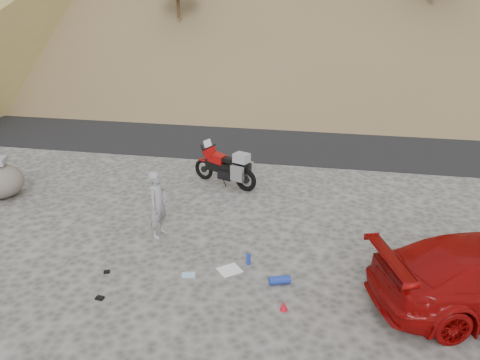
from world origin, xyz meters
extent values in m
plane|color=#464441|center=(0.00, 0.00, 0.00)|extent=(140.00, 140.00, 0.00)
cube|color=black|center=(0.00, 9.00, 0.00)|extent=(120.00, 7.00, 0.05)
cylinder|color=#332112|center=(-4.00, 14.00, 4.90)|extent=(0.17, 0.17, 1.40)
torus|color=black|center=(-0.13, 3.79, 0.33)|extent=(0.66, 0.37, 0.66)
cylinder|color=black|center=(-0.13, 3.79, 0.33)|extent=(0.21, 0.14, 0.20)
torus|color=black|center=(1.30, 3.17, 0.33)|extent=(0.70, 0.41, 0.70)
cylinder|color=black|center=(1.30, 3.17, 0.33)|extent=(0.24, 0.16, 0.22)
cylinder|color=black|center=(-0.05, 3.76, 0.70)|extent=(0.37, 0.20, 0.82)
cylinder|color=black|center=(0.08, 3.71, 1.09)|extent=(0.29, 0.59, 0.04)
cube|color=black|center=(0.57, 3.49, 0.55)|extent=(1.20, 0.70, 0.30)
cube|color=black|center=(0.66, 3.45, 0.35)|extent=(0.54, 0.46, 0.28)
cube|color=#880707|center=(0.35, 3.59, 0.80)|extent=(0.60, 0.49, 0.31)
cube|color=#880707|center=(0.10, 3.69, 0.93)|extent=(0.41, 0.43, 0.36)
cube|color=silver|center=(0.04, 3.72, 1.19)|extent=(0.23, 0.32, 0.26)
cube|color=black|center=(0.80, 3.39, 0.82)|extent=(0.60, 0.42, 0.12)
cube|color=black|center=(1.15, 3.24, 0.78)|extent=(0.39, 0.31, 0.10)
cube|color=silver|center=(1.08, 2.99, 0.58)|extent=(0.42, 0.27, 0.45)
cube|color=silver|center=(1.29, 3.47, 0.58)|extent=(0.42, 0.27, 0.45)
cube|color=gray|center=(1.17, 3.23, 0.99)|extent=(0.52, 0.48, 0.26)
cube|color=#880707|center=(-0.13, 3.79, 0.63)|extent=(0.32, 0.23, 0.04)
cylinder|color=black|center=(0.63, 3.27, 0.18)|extent=(0.11, 0.20, 0.37)
cylinder|color=silver|center=(1.06, 3.13, 0.40)|extent=(0.46, 0.27, 0.13)
imported|color=gray|center=(-0.25, 0.12, 0.00)|extent=(0.51, 0.67, 1.65)
cube|color=white|center=(1.72, -1.06, 0.01)|extent=(0.60, 0.60, 0.02)
cylinder|color=#19329B|center=(2.81, -1.34, 0.09)|extent=(0.46, 0.30, 0.17)
cylinder|color=#19329B|center=(2.07, -0.75, 0.12)|extent=(0.10, 0.10, 0.25)
cone|color=red|center=(2.98, -2.16, 0.10)|extent=(0.17, 0.17, 0.19)
cube|color=black|center=(-0.53, -2.49, 0.02)|extent=(0.16, 0.13, 0.04)
cube|color=black|center=(-0.80, -1.63, 0.02)|extent=(0.15, 0.13, 0.04)
cube|color=#96C1E8|center=(0.91, -1.40, 0.01)|extent=(0.32, 0.26, 0.01)
camera|label=1|loc=(3.51, -9.29, 5.52)|focal=35.00mm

